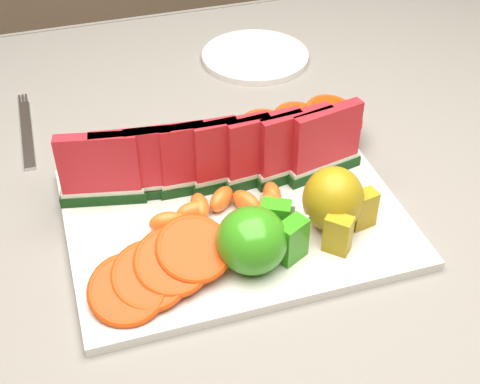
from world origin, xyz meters
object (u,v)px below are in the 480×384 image
at_px(apple_cluster, 258,239).
at_px(fork, 27,131).
at_px(side_plate, 255,56).
at_px(pear_cluster, 335,202).
at_px(platter, 235,217).

relative_size(apple_cluster, fork, 0.55).
bearing_deg(apple_cluster, side_plate, 71.84).
relative_size(side_plate, fork, 0.95).
height_order(apple_cluster, pear_cluster, pear_cluster).
relative_size(platter, fork, 2.05).
relative_size(platter, side_plate, 2.17).
height_order(pear_cluster, side_plate, pear_cluster).
xyz_separation_m(apple_cluster, side_plate, (0.15, 0.46, -0.04)).
height_order(platter, apple_cluster, apple_cluster).
xyz_separation_m(platter, side_plate, (0.15, 0.38, -0.00)).
bearing_deg(apple_cluster, fork, 123.29).
relative_size(platter, apple_cluster, 3.71).
height_order(apple_cluster, side_plate, apple_cluster).
relative_size(pear_cluster, side_plate, 0.57).
xyz_separation_m(side_plate, fork, (-0.38, -0.11, -0.00)).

